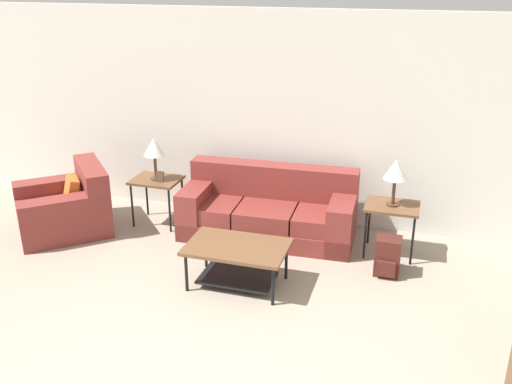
% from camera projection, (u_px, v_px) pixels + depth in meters
% --- Properties ---
extents(wall_back, '(9.04, 0.06, 2.60)m').
position_uv_depth(wall_back, '(293.00, 119.00, 6.94)').
color(wall_back, silver).
rests_on(wall_back, ground_plane).
extents(couch, '(2.08, 0.92, 0.82)m').
position_uv_depth(couch, '(269.00, 212.00, 6.82)').
color(couch, maroon).
rests_on(couch, ground_plane).
extents(armchair, '(1.42, 1.41, 0.80)m').
position_uv_depth(armchair, '(67.00, 208.00, 6.96)').
color(armchair, maroon).
rests_on(armchair, ground_plane).
extents(coffee_table, '(1.01, 0.64, 0.44)m').
position_uv_depth(coffee_table, '(237.00, 256.00, 5.72)').
color(coffee_table, brown).
rests_on(coffee_table, ground_plane).
extents(side_table_left, '(0.59, 0.47, 0.59)m').
position_uv_depth(side_table_left, '(157.00, 184.00, 7.06)').
color(side_table_left, brown).
rests_on(side_table_left, ground_plane).
extents(side_table_right, '(0.59, 0.47, 0.59)m').
position_uv_depth(side_table_right, '(392.00, 210.00, 6.28)').
color(side_table_right, brown).
rests_on(side_table_right, ground_plane).
extents(table_lamp_left, '(0.25, 0.25, 0.53)m').
position_uv_depth(table_lamp_left, '(154.00, 148.00, 6.89)').
color(table_lamp_left, '#472D1E').
rests_on(table_lamp_left, side_table_left).
extents(table_lamp_right, '(0.25, 0.25, 0.53)m').
position_uv_depth(table_lamp_right, '(396.00, 171.00, 6.11)').
color(table_lamp_right, '#472D1E').
rests_on(table_lamp_right, side_table_right).
extents(backpack, '(0.26, 0.30, 0.42)m').
position_uv_depth(backpack, '(388.00, 257.00, 5.97)').
color(backpack, '#4C1E19').
rests_on(backpack, ground_plane).
extents(picture_frame, '(0.10, 0.04, 0.13)m').
position_uv_depth(picture_frame, '(160.00, 177.00, 6.92)').
color(picture_frame, '#4C3828').
rests_on(picture_frame, side_table_left).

